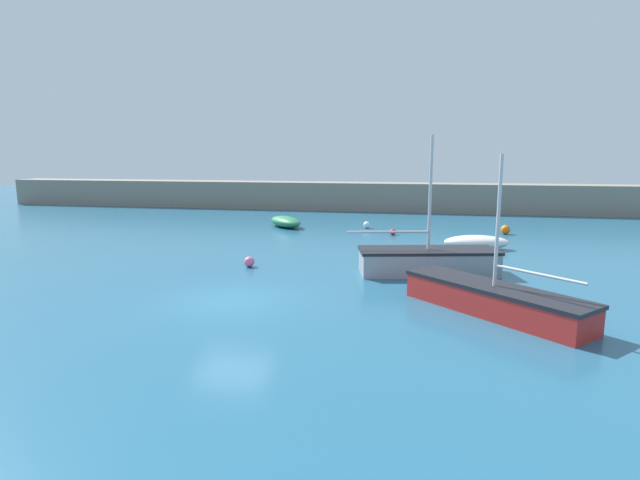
% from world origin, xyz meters
% --- Properties ---
extents(ground_plane, '(120.00, 120.00, 0.20)m').
position_xyz_m(ground_plane, '(0.00, 0.00, -0.10)').
color(ground_plane, '#235B7A').
extents(harbor_breakwater, '(66.11, 2.88, 2.40)m').
position_xyz_m(harbor_breakwater, '(0.00, 28.61, 1.20)').
color(harbor_breakwater, gray).
rests_on(harbor_breakwater, ground_plane).
extents(sailboat_tall_mast, '(6.12, 3.06, 5.53)m').
position_xyz_m(sailboat_tall_mast, '(6.33, 5.29, 0.53)').
color(sailboat_tall_mast, gray).
rests_on(sailboat_tall_mast, ground_plane).
extents(sailboat_twin_hulled, '(5.33, 5.13, 4.78)m').
position_xyz_m(sailboat_twin_hulled, '(8.24, 0.34, 0.46)').
color(sailboat_twin_hulled, red).
rests_on(sailboat_twin_hulled, ground_plane).
extents(rowboat_blue_near, '(3.31, 3.47, 0.72)m').
position_xyz_m(rowboat_blue_near, '(-2.88, 17.07, 0.36)').
color(rowboat_blue_near, '#287A4C').
rests_on(rowboat_blue_near, ground_plane).
extents(rowboat_white_midwater, '(3.42, 1.85, 0.72)m').
position_xyz_m(rowboat_white_midwater, '(8.83, 11.20, 0.36)').
color(rowboat_white_midwater, white).
rests_on(rowboat_white_midwater, ground_plane).
extents(mooring_buoy_red, '(0.38, 0.38, 0.38)m').
position_xyz_m(mooring_buoy_red, '(4.38, 15.06, 0.19)').
color(mooring_buoy_red, red).
rests_on(mooring_buoy_red, ground_plane).
extents(mooring_buoy_pink, '(0.45, 0.45, 0.45)m').
position_xyz_m(mooring_buoy_pink, '(-1.16, 4.99, 0.22)').
color(mooring_buoy_pink, '#EA668C').
rests_on(mooring_buoy_pink, ground_plane).
extents(mooring_buoy_white, '(0.46, 0.46, 0.46)m').
position_xyz_m(mooring_buoy_white, '(2.53, 17.51, 0.23)').
color(mooring_buoy_white, white).
rests_on(mooring_buoy_white, ground_plane).
extents(mooring_buoy_orange, '(0.56, 0.56, 0.56)m').
position_xyz_m(mooring_buoy_orange, '(11.07, 16.71, 0.28)').
color(mooring_buoy_orange, orange).
rests_on(mooring_buoy_orange, ground_plane).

